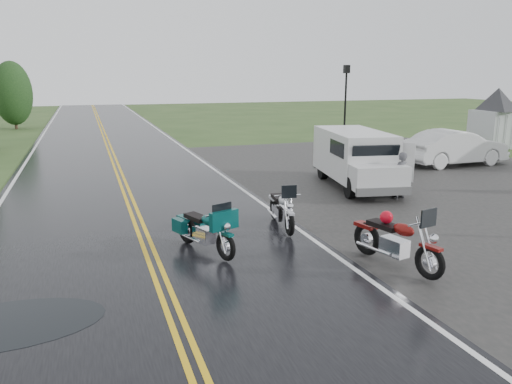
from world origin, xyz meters
The scene contains 12 objects.
ground centered at (0.00, 0.00, 0.00)m, with size 120.00×120.00×0.00m, color #2D471E.
road centered at (0.00, 10.00, 0.02)m, with size 8.00×100.00×0.04m, color black.
parking_pad centered at (11.00, 5.00, 0.01)m, with size 14.00×24.00×0.03m, color black.
visitor_center centered at (20.00, 12.00, 2.40)m, with size 16.00×10.00×4.80m, color #A8AAAD, non-canonical shape.
motorcycle_red centered at (4.85, -2.21, 0.68)m, with size 0.83×2.29×1.35m, color #620D0B, non-canonical shape.
motorcycle_teal centered at (1.45, 0.01, 0.62)m, with size 0.76×2.10×1.24m, color #053E3D, non-canonical shape.
motorcycle_silver centered at (3.36, 1.12, 0.61)m, with size 0.75×2.07×1.22m, color #B4B5BC, non-canonical shape.
van_white centered at (6.70, 4.10, 1.00)m, with size 1.91×5.09×2.00m, color silver, non-canonical shape.
person_at_van centered at (8.16, 3.56, 0.75)m, with size 0.54×0.36×1.49m, color #48484D.
sedan_white centered at (14.04, 8.03, 0.76)m, with size 1.62×4.64×1.53m, color silver.
lamp_post_far_right centered at (12.03, 14.30, 2.22)m, with size 0.38×0.38×4.43m, color black, non-canonical shape.
tree_left_far centered at (-5.92, 30.87, 2.08)m, with size 2.71×2.71×4.17m, color #1E3D19, non-canonical shape.
Camera 1 is at (-1.16, -9.56, 3.88)m, focal length 35.00 mm.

